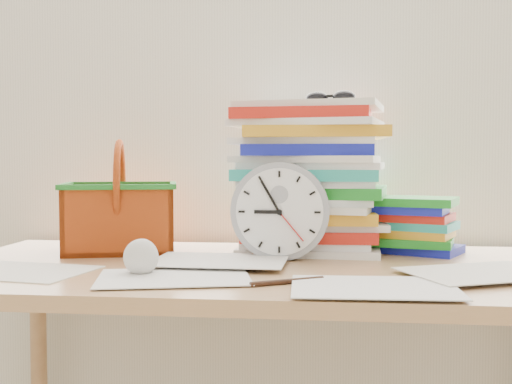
# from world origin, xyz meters

# --- Properties ---
(curtain) EXTENTS (2.40, 0.01, 2.50)m
(curtain) POSITION_xyz_m (0.00, 1.98, 1.30)
(curtain) COLOR white
(curtain) RESTS_ON room_shell
(desk) EXTENTS (1.40, 0.70, 0.75)m
(desk) POSITION_xyz_m (0.00, 1.60, 0.68)
(desk) COLOR tan
(desk) RESTS_ON ground
(paper_stack) EXTENTS (0.38, 0.32, 0.36)m
(paper_stack) POSITION_xyz_m (0.09, 1.82, 0.93)
(paper_stack) COLOR white
(paper_stack) RESTS_ON desk
(clock) EXTENTS (0.22, 0.04, 0.22)m
(clock) POSITION_xyz_m (0.03, 1.67, 0.86)
(clock) COLOR #999CA5
(clock) RESTS_ON desk
(sunglasses) EXTENTS (0.17, 0.16, 0.03)m
(sunglasses) POSITION_xyz_m (0.14, 1.84, 1.13)
(sunglasses) COLOR black
(sunglasses) RESTS_ON paper_stack
(book_stack) EXTENTS (0.28, 0.25, 0.14)m
(book_stack) POSITION_xyz_m (0.34, 1.82, 0.82)
(book_stack) COLOR white
(book_stack) RESTS_ON desk
(basket) EXTENTS (0.31, 0.27, 0.27)m
(basket) POSITION_xyz_m (-0.37, 1.76, 0.88)
(basket) COLOR #B84612
(basket) RESTS_ON desk
(crumpled_ball) EXTENTS (0.07, 0.07, 0.07)m
(crumpled_ball) POSITION_xyz_m (-0.23, 1.45, 0.79)
(crumpled_ball) COLOR silver
(crumpled_ball) RESTS_ON desk
(pen) EXTENTS (0.13, 0.08, 0.01)m
(pen) POSITION_xyz_m (0.07, 1.39, 0.75)
(pen) COLOR black
(pen) RESTS_ON desk
(scattered_papers) EXTENTS (1.26, 0.42, 0.02)m
(scattered_papers) POSITION_xyz_m (0.00, 1.60, 0.76)
(scattered_papers) COLOR white
(scattered_papers) RESTS_ON desk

